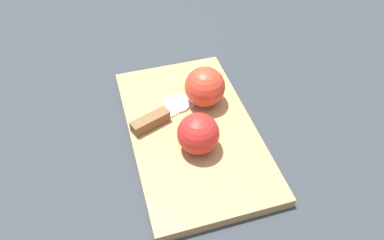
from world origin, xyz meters
name	(u,v)px	position (x,y,z in m)	size (l,w,h in m)	color
ground_plane	(192,135)	(0.00, 0.00, 0.00)	(4.00, 4.00, 0.00)	#282D33
cutting_board	(192,131)	(0.00, 0.00, 0.01)	(0.40, 0.27, 0.02)	#A37A4C
apple_half_left	(198,134)	(-0.05, 0.01, 0.05)	(0.07, 0.07, 0.07)	red
apple_half_right	(205,87)	(0.05, -0.05, 0.06)	(0.08, 0.08, 0.08)	red
knife	(154,120)	(0.04, 0.06, 0.03)	(0.05, 0.16, 0.02)	silver
apple_slice	(175,104)	(0.07, 0.00, 0.02)	(0.05, 0.05, 0.01)	beige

